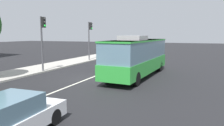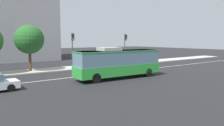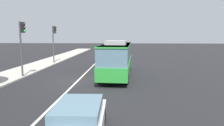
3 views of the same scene
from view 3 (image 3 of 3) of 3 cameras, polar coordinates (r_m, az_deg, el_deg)
name	(u,v)px [view 3 (image 3 of 3)]	position (r m, az deg, el deg)	size (l,w,h in m)	color
ground_plane	(78,81)	(18.54, -9.33, -4.84)	(160.00, 160.00, 0.00)	black
sidewalk_kerb	(0,79)	(21.20, -28.27, -3.89)	(80.00, 3.63, 0.14)	#B2ADA3
lane_centre_line	(78,81)	(18.54, -9.33, -4.82)	(76.00, 0.16, 0.01)	silver
transit_bus	(117,57)	(20.29, 1.38, 1.53)	(10.12, 3.04, 3.46)	green
sedan_white	(80,120)	(8.45, -8.83, -15.20)	(4.56, 1.96, 1.46)	white
traffic_light_near_corner	(54,38)	(30.06, -15.50, 6.62)	(0.34, 0.62, 5.20)	#47474C
traffic_light_mid_block	(22,39)	(20.97, -23.30, 5.91)	(0.33, 0.62, 5.20)	#47474C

